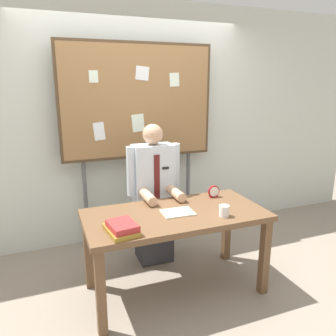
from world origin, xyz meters
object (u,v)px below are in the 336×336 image
Objects in this scene: bulletin_board at (138,104)px; coffee_mug at (224,211)px; book_stack at (122,228)px; person at (154,199)px; open_notebook at (178,212)px; desk at (175,223)px; desk_clock at (214,192)px.

coffee_mug is (0.35, -1.29, -0.80)m from bulletin_board.
bulletin_board is 23.63× the size of coffee_mug.
book_stack is 0.86m from coffee_mug.
person is 15.16× the size of coffee_mug.
open_notebook is at bearing -89.32° from bulletin_board.
desk is at bearing -89.99° from bulletin_board.
coffee_mug is (0.33, -0.20, 0.04)m from open_notebook.
book_stack is 3.36× the size of coffee_mug.
desk_clock is (0.48, 0.25, 0.05)m from open_notebook.
desk is 5.82× the size of open_notebook.
bulletin_board is (-0.00, 1.07, 0.95)m from desk.
desk_clock is at bearing 71.65° from coffee_mug.
person is 0.64× the size of bulletin_board.
person reaches higher than book_stack.
desk_clock reaches higher than coffee_mug.
coffee_mug is at bearing -31.04° from open_notebook.
book_stack is at bearing -111.95° from bulletin_board.
desk_clock is at bearing 27.21° from open_notebook.
desk is 0.58m from book_stack.
desk_clock is 1.22× the size of coffee_mug.
open_notebook is (0.01, -1.09, -0.85)m from bulletin_board.
desk is 0.56m from desk_clock.
book_stack is 1.10m from desk_clock.
bulletin_board is at bearing 90.68° from open_notebook.
desk is at bearing 122.58° from open_notebook.
person reaches higher than open_notebook.
desk is 1.08× the size of person.
book_stack is at bearing -159.49° from open_notebook.
coffee_mug is (0.34, -0.80, 0.13)m from person.
desk_clock is at bearing 23.78° from book_stack.
person is at bearing 91.22° from open_notebook.
book_stack is 1.20× the size of open_notebook.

